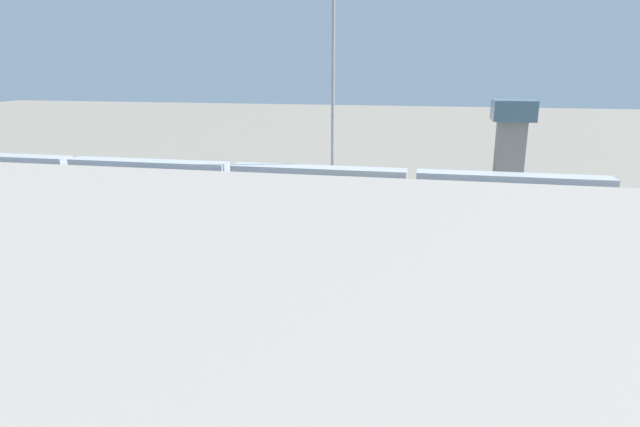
% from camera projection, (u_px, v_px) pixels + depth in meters
% --- Properties ---
extents(ground_plane, '(400.00, 400.00, 0.00)m').
position_uv_depth(ground_plane, '(281.00, 239.00, 57.54)').
color(ground_plane, gray).
extents(track_bed_0, '(140.00, 2.80, 0.12)m').
position_uv_depth(track_bed_0, '(312.00, 204.00, 71.68)').
color(track_bed_0, '#3D3833').
rests_on(track_bed_0, ground_plane).
extents(track_bed_1, '(140.00, 2.80, 0.12)m').
position_uv_depth(track_bed_1, '(303.00, 214.00, 66.96)').
color(track_bed_1, '#4C443D').
rests_on(track_bed_1, ground_plane).
extents(track_bed_2, '(140.00, 2.80, 0.12)m').
position_uv_depth(track_bed_2, '(293.00, 225.00, 62.24)').
color(track_bed_2, '#3D3833').
rests_on(track_bed_2, ground_plane).
extents(track_bed_3, '(140.00, 2.80, 0.12)m').
position_uv_depth(track_bed_3, '(281.00, 239.00, 57.52)').
color(track_bed_3, '#3D3833').
rests_on(track_bed_3, ground_plane).
extents(track_bed_4, '(140.00, 2.80, 0.12)m').
position_uv_depth(track_bed_4, '(268.00, 254.00, 52.80)').
color(track_bed_4, '#4C443D').
rests_on(track_bed_4, ground_plane).
extents(track_bed_5, '(140.00, 2.80, 0.12)m').
position_uv_depth(track_bed_5, '(251.00, 273.00, 48.08)').
color(track_bed_5, '#3D3833').
rests_on(track_bed_5, ground_plane).
extents(track_bed_6, '(140.00, 2.80, 0.12)m').
position_uv_depth(track_bed_6, '(231.00, 295.00, 43.36)').
color(track_bed_6, '#4C443D').
rests_on(track_bed_6, ground_plane).
extents(train_on_track_5, '(90.60, 3.00, 4.40)m').
position_uv_depth(train_on_track_5, '(235.00, 250.00, 47.82)').
color(train_on_track_5, maroon).
rests_on(train_on_track_5, ground_plane).
extents(train_on_track_2, '(10.00, 3.00, 5.00)m').
position_uv_depth(train_on_track_2, '(338.00, 210.00, 60.65)').
color(train_on_track_2, gold).
rests_on(train_on_track_2, ground_plane).
extents(train_on_track_3, '(47.20, 3.06, 3.80)m').
position_uv_depth(train_on_track_3, '(328.00, 224.00, 56.02)').
color(train_on_track_3, '#A8AAB2').
rests_on(train_on_track_3, ground_plane).
extents(train_on_track_0, '(95.60, 3.00, 5.00)m').
position_uv_depth(train_on_track_0, '(231.00, 182.00, 73.23)').
color(train_on_track_0, silver).
rests_on(train_on_track_0, ground_plane).
extents(train_on_track_1, '(119.80, 3.06, 3.80)m').
position_uv_depth(train_on_track_1, '(329.00, 200.00, 65.80)').
color(train_on_track_1, '#B7BABF').
rests_on(train_on_track_1, ground_plane).
extents(train_on_track_4, '(95.60, 3.06, 5.00)m').
position_uv_depth(train_on_track_4, '(138.00, 221.00, 54.82)').
color(train_on_track_4, '#A8AAB2').
rests_on(train_on_track_4, ground_plane).
extents(light_mast_0, '(2.80, 0.70, 31.59)m').
position_uv_depth(light_mast_0, '(333.00, 50.00, 68.58)').
color(light_mast_0, '#9EA0A5').
rests_on(light_mast_0, ground_plane).
extents(control_tower, '(6.00, 6.00, 12.99)m').
position_uv_depth(control_tower, '(511.00, 136.00, 80.57)').
color(control_tower, gray).
rests_on(control_tower, ground_plane).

